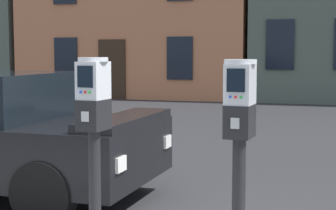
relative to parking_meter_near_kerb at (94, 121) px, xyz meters
The scene contains 2 objects.
parking_meter_near_kerb is the anchor object (origin of this frame).
parking_meter_twin_adjacent 1.06m from the parking_meter_near_kerb, ahead, with size 0.23×0.26×1.47m.
Camera 1 is at (1.50, -3.91, 1.65)m, focal length 58.95 mm.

